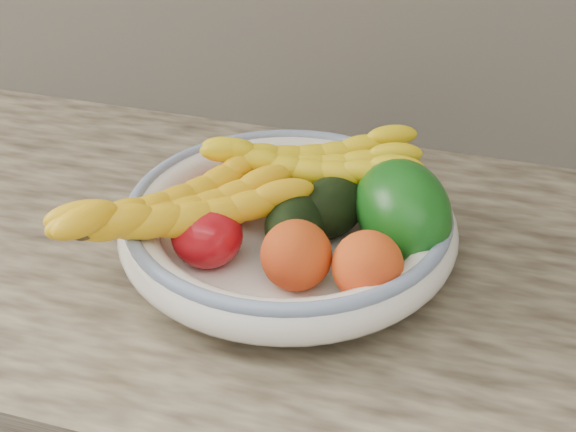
# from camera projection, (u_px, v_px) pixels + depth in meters

# --- Properties ---
(fruit_bowl) EXTENTS (0.39, 0.39, 0.08)m
(fruit_bowl) POSITION_uv_depth(u_px,v_px,m) (288.00, 224.00, 0.93)
(fruit_bowl) COLOR white
(fruit_bowl) RESTS_ON kitchen_counter
(clementine_back_left) EXTENTS (0.06, 0.06, 0.05)m
(clementine_back_left) POSITION_uv_depth(u_px,v_px,m) (272.00, 181.00, 1.00)
(clementine_back_left) COLOR #EE5605
(clementine_back_left) RESTS_ON fruit_bowl
(clementine_back_right) EXTENTS (0.06, 0.06, 0.05)m
(clementine_back_right) POSITION_uv_depth(u_px,v_px,m) (335.00, 177.00, 1.00)
(clementine_back_right) COLOR #F66105
(clementine_back_right) RESTS_ON fruit_bowl
(clementine_back_mid) EXTENTS (0.05, 0.05, 0.04)m
(clementine_back_mid) POSITION_uv_depth(u_px,v_px,m) (301.00, 185.00, 0.99)
(clementine_back_mid) COLOR orange
(clementine_back_mid) RESTS_ON fruit_bowl
(tomato_left) EXTENTS (0.08, 0.08, 0.06)m
(tomato_left) POSITION_uv_depth(u_px,v_px,m) (225.00, 192.00, 0.96)
(tomato_left) COLOR #B61107
(tomato_left) RESTS_ON fruit_bowl
(tomato_near_left) EXTENTS (0.08, 0.08, 0.07)m
(tomato_near_left) POSITION_uv_depth(u_px,v_px,m) (207.00, 235.00, 0.88)
(tomato_near_left) COLOR #B20D15
(tomato_near_left) RESTS_ON fruit_bowl
(avocado_center) EXTENTS (0.07, 0.10, 0.07)m
(avocado_center) POSITION_uv_depth(u_px,v_px,m) (294.00, 225.00, 0.90)
(avocado_center) COLOR black
(avocado_center) RESTS_ON fruit_bowl
(avocado_right) EXTENTS (0.11, 0.12, 0.07)m
(avocado_right) POSITION_uv_depth(u_px,v_px,m) (330.00, 207.00, 0.93)
(avocado_right) COLOR black
(avocado_right) RESTS_ON fruit_bowl
(green_mango) EXTENTS (0.19, 0.20, 0.13)m
(green_mango) POSITION_uv_depth(u_px,v_px,m) (402.00, 210.00, 0.90)
(green_mango) COLOR #0E4C0F
(green_mango) RESTS_ON fruit_bowl
(peach_front) EXTENTS (0.10, 0.10, 0.08)m
(peach_front) POSITION_uv_depth(u_px,v_px,m) (296.00, 255.00, 0.85)
(peach_front) COLOR orange
(peach_front) RESTS_ON fruit_bowl
(peach_right) EXTENTS (0.09, 0.09, 0.08)m
(peach_right) POSITION_uv_depth(u_px,v_px,m) (368.00, 266.00, 0.83)
(peach_right) COLOR orange
(peach_right) RESTS_ON fruit_bowl
(banana_bunch_back) EXTENTS (0.29, 0.17, 0.08)m
(banana_bunch_back) POSITION_uv_depth(u_px,v_px,m) (311.00, 167.00, 0.96)
(banana_bunch_back) COLOR yellow
(banana_bunch_back) RESTS_ON fruit_bowl
(banana_bunch_front) EXTENTS (0.29, 0.31, 0.08)m
(banana_bunch_front) POSITION_uv_depth(u_px,v_px,m) (180.00, 215.00, 0.88)
(banana_bunch_front) COLOR yellow
(banana_bunch_front) RESTS_ON fruit_bowl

